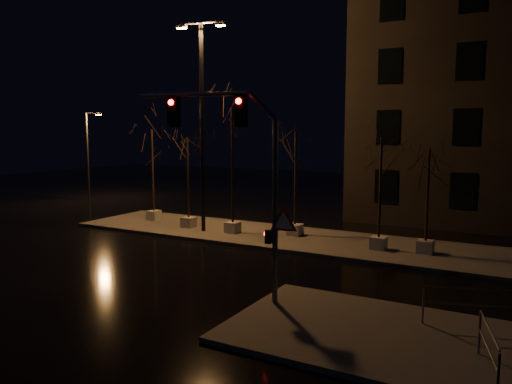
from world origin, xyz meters
The scene contains 14 objects.
ground centered at (0.00, 0.00, 0.00)m, with size 90.00×90.00×0.00m, color black.
median centered at (0.00, 6.00, 0.07)m, with size 22.00×5.00×0.15m, color #4D4A45.
sidewalk_corner centered at (7.50, -3.50, 0.07)m, with size 7.00×5.00×0.15m, color #4D4A45.
tree_0 centered at (-8.03, 6.36, 4.23)m, with size 1.80×1.80×5.38m.
tree_1 centered at (-4.90, 5.52, 3.91)m, with size 1.80×1.80×4.96m.
tree_2 centered at (-2.08, 5.45, 5.07)m, with size 1.80×1.80×6.49m.
tree_3 centered at (0.94, 6.46, 4.14)m, with size 1.80×1.80×5.26m.
tree_4 centered at (5.39, 5.51, 3.96)m, with size 1.80×1.80×5.02m.
tree_5 centered at (7.32, 5.78, 3.60)m, with size 1.80×1.80×4.55m.
traffic_signal_mast centered at (3.50, -2.98, 4.30)m, with size 5.09×1.08×6.31m.
streetlight_main centered at (-3.68, 5.16, 6.22)m, with size 2.62×0.83×10.52m.
streetlight_far centered at (-18.89, 11.58, 3.70)m, with size 1.28×0.61×6.72m.
guard_rail_a centered at (9.89, -1.96, 0.84)m, with size 2.35×0.77×1.06m.
guard_rail_b centered at (10.50, -4.66, 0.83)m, with size 0.57×2.16×1.05m.
Camera 1 is at (11.09, -15.79, 5.31)m, focal length 35.00 mm.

